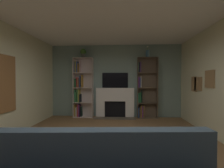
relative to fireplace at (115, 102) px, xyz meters
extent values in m
plane|color=olive|center=(0.00, -3.08, -0.59)|extent=(7.62, 7.62, 0.00)
cube|color=gray|center=(0.00, 0.13, 0.81)|extent=(5.14, 0.06, 2.79)
cube|color=#9E784C|center=(2.50, -1.82, 0.86)|extent=(0.03, 0.41, 0.45)
cube|color=#495F4C|center=(2.49, -1.82, 0.86)|extent=(0.01, 0.35, 0.39)
cube|color=#9E784C|center=(2.50, -1.23, 0.73)|extent=(0.03, 0.41, 0.40)
cube|color=#9D985D|center=(2.49, -1.23, 0.73)|extent=(0.01, 0.35, 0.34)
cube|color=#9E784C|center=(2.50, -0.98, 0.72)|extent=(0.03, 0.31, 0.45)
cube|color=slate|center=(2.49, -0.98, 0.72)|extent=(0.01, 0.25, 0.39)
cube|color=olive|center=(-2.47, -2.61, 0.75)|extent=(0.01, 0.02, 1.27)
cube|color=olive|center=(-2.47, -2.61, 0.75)|extent=(0.01, 0.93, 0.02)
cube|color=white|center=(0.00, -3.08, 2.24)|extent=(5.14, 6.47, 0.06)
cube|color=white|center=(-0.56, 0.00, -0.28)|extent=(0.33, 0.19, 0.62)
cube|color=white|center=(0.56, 0.00, -0.28)|extent=(0.33, 0.19, 0.62)
cube|color=white|center=(0.00, 0.00, 0.29)|extent=(1.45, 0.19, 0.51)
cube|color=black|center=(0.00, 0.06, -0.28)|extent=(0.80, 0.08, 0.62)
cube|color=brown|center=(0.00, -0.24, -0.57)|extent=(1.55, 0.30, 0.03)
cube|color=black|center=(0.00, 0.07, 0.83)|extent=(0.99, 0.06, 0.58)
cube|color=silver|center=(-1.59, -0.06, 0.55)|extent=(0.02, 0.32, 2.28)
cube|color=silver|center=(-0.86, -0.06, 0.55)|extent=(0.02, 0.32, 2.28)
cube|color=silver|center=(-1.22, 0.09, 0.55)|extent=(0.75, 0.02, 2.28)
cube|color=silver|center=(-1.22, -0.06, -0.58)|extent=(0.71, 0.32, 0.02)
cube|color=olive|center=(-1.55, -0.03, -0.34)|extent=(0.04, 0.22, 0.46)
cube|color=beige|center=(-1.49, -0.04, -0.39)|extent=(0.04, 0.25, 0.35)
cube|color=#B1302F|center=(-1.44, -0.03, -0.33)|extent=(0.03, 0.23, 0.47)
cube|color=#65316C|center=(-1.39, -0.04, -0.32)|extent=(0.04, 0.23, 0.49)
cube|color=black|center=(-1.35, -0.04, -0.36)|extent=(0.02, 0.25, 0.41)
cube|color=black|center=(-1.31, -0.02, -0.38)|extent=(0.04, 0.19, 0.38)
cube|color=silver|center=(-1.22, -0.06, -0.02)|extent=(0.71, 0.32, 0.02)
cube|color=#3A8150|center=(-1.55, -0.02, 0.23)|extent=(0.03, 0.21, 0.48)
cube|color=#327942|center=(-1.50, -0.04, 0.18)|extent=(0.04, 0.23, 0.38)
cube|color=#3D7739|center=(-1.45, -0.02, 0.23)|extent=(0.04, 0.20, 0.47)
cube|color=olive|center=(-1.39, -0.03, 0.23)|extent=(0.04, 0.22, 0.48)
cube|color=black|center=(-1.34, -0.05, 0.14)|extent=(0.03, 0.26, 0.30)
cube|color=silver|center=(-1.22, -0.06, 0.55)|extent=(0.71, 0.32, 0.02)
cube|color=#33723E|center=(-1.56, -0.02, 0.73)|extent=(0.02, 0.21, 0.34)
cube|color=#286A3F|center=(-1.51, -0.01, 0.71)|extent=(0.03, 0.18, 0.29)
cube|color=#B01F28|center=(-1.46, -0.02, 0.76)|extent=(0.04, 0.20, 0.39)
cube|color=#955132|center=(-1.41, -0.04, 0.74)|extent=(0.04, 0.25, 0.36)
cube|color=#2E4784|center=(-1.36, -0.01, 0.78)|extent=(0.03, 0.18, 0.44)
cube|color=#20242A|center=(-1.31, -0.02, 0.77)|extent=(0.04, 0.19, 0.42)
cube|color=olive|center=(-1.27, -0.03, 0.80)|extent=(0.03, 0.23, 0.48)
cube|color=silver|center=(-1.22, -0.06, 1.12)|extent=(0.71, 0.32, 0.02)
cube|color=#224193|center=(-1.56, -0.02, 1.35)|extent=(0.02, 0.21, 0.42)
cube|color=olive|center=(-1.52, -0.04, 1.35)|extent=(0.04, 0.23, 0.44)
cube|color=#334E89|center=(-1.46, -0.04, 1.35)|extent=(0.04, 0.24, 0.43)
cube|color=brown|center=(-1.41, -0.04, 1.30)|extent=(0.04, 0.25, 0.34)
cube|color=beige|center=(-1.35, -0.01, 1.38)|extent=(0.03, 0.18, 0.49)
cube|color=silver|center=(-1.22, -0.06, 1.68)|extent=(0.71, 0.32, 0.02)
cube|color=brown|center=(0.86, -0.04, 0.55)|extent=(0.02, 0.28, 2.28)
cube|color=brown|center=(1.59, -0.04, 0.55)|extent=(0.02, 0.28, 2.28)
cube|color=brown|center=(1.22, 0.09, 0.55)|extent=(0.75, 0.02, 2.28)
cube|color=brown|center=(1.22, -0.04, -0.58)|extent=(0.71, 0.28, 0.02)
cube|color=navy|center=(0.90, -0.02, -0.39)|extent=(0.04, 0.20, 0.36)
cube|color=brown|center=(0.95, -0.01, -0.36)|extent=(0.03, 0.18, 0.41)
cube|color=olive|center=(1.00, -0.01, -0.34)|extent=(0.04, 0.18, 0.46)
cube|color=#632D7B|center=(1.04, -0.01, -0.36)|extent=(0.03, 0.19, 0.43)
cube|color=brown|center=(1.09, -0.02, -0.35)|extent=(0.03, 0.19, 0.44)
cube|color=brown|center=(1.22, -0.04, -0.02)|extent=(0.71, 0.28, 0.02)
cube|color=#2D7353|center=(0.89, -0.03, 0.17)|extent=(0.03, 0.23, 0.34)
cube|color=#21713D|center=(0.92, 0.00, 0.17)|extent=(0.03, 0.17, 0.35)
cube|color=#337F45|center=(0.97, -0.02, 0.18)|extent=(0.03, 0.20, 0.38)
cube|color=black|center=(1.02, -0.01, 0.22)|extent=(0.02, 0.18, 0.46)
cube|color=brown|center=(1.22, -0.04, 0.55)|extent=(0.71, 0.28, 0.02)
cube|color=#5C256A|center=(0.90, -0.04, 0.76)|extent=(0.04, 0.24, 0.40)
cube|color=navy|center=(0.95, -0.01, 0.75)|extent=(0.04, 0.18, 0.37)
cube|color=beige|center=(0.99, 0.00, 0.78)|extent=(0.02, 0.17, 0.43)
cube|color=brown|center=(1.22, -0.04, 1.12)|extent=(0.71, 0.28, 0.02)
cube|color=#35764E|center=(0.89, -0.01, 1.32)|extent=(0.02, 0.18, 0.38)
cube|color=black|center=(0.92, 0.00, 1.32)|extent=(0.02, 0.17, 0.38)
cube|color=#64417B|center=(0.97, -0.02, 1.33)|extent=(0.03, 0.20, 0.40)
cube|color=brown|center=(1.22, -0.04, 1.68)|extent=(0.71, 0.28, 0.02)
cylinder|color=#555551|center=(-1.22, -0.05, 1.77)|extent=(0.15, 0.15, 0.16)
sphere|color=#3F6E2C|center=(-1.22, -0.05, 1.94)|extent=(0.22, 0.22, 0.22)
cylinder|color=teal|center=(1.22, -0.05, 1.83)|extent=(0.13, 0.13, 0.27)
cylinder|color=#4C7F3F|center=(1.23, -0.04, 2.02)|extent=(0.01, 0.01, 0.12)
sphere|color=silver|center=(1.23, -0.04, 2.08)|extent=(0.04, 0.04, 0.04)
cylinder|color=#4C7F3F|center=(1.22, -0.05, 2.03)|extent=(0.01, 0.01, 0.13)
sphere|color=silver|center=(1.22, -0.05, 2.09)|extent=(0.05, 0.05, 0.05)
cube|color=#415566|center=(0.08, -4.42, 0.09)|extent=(2.09, 0.32, 0.53)
camera|label=1|loc=(0.26, -5.84, 0.81)|focal=24.40mm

